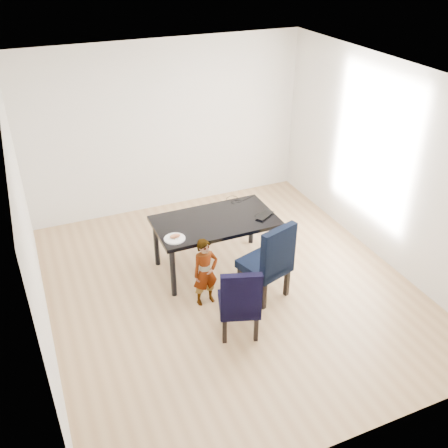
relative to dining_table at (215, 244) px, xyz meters
name	(u,v)px	position (x,y,z in m)	size (l,w,h in m)	color
floor	(230,287)	(0.00, -0.50, -0.38)	(4.50, 5.00, 0.01)	tan
ceiling	(232,79)	(0.00, -0.50, 2.33)	(4.50, 5.00, 0.01)	white
wall_back	(167,128)	(0.00, 2.00, 0.98)	(4.50, 0.01, 2.70)	white
wall_front	(361,333)	(0.00, -3.00, 0.98)	(4.50, 0.01, 2.70)	white
wall_left	(28,235)	(-2.25, -0.50, 0.98)	(0.01, 5.00, 2.70)	white
wall_right	(386,165)	(2.25, -0.50, 0.98)	(0.01, 5.00, 2.70)	white
dining_table	(215,244)	(0.00, 0.00, 0.00)	(1.60, 0.90, 0.75)	black
chair_left	(239,298)	(-0.23, -1.28, 0.09)	(0.45, 0.47, 0.93)	black
chair_right	(264,259)	(0.34, -0.78, 0.16)	(0.51, 0.53, 1.07)	black
child	(205,272)	(-0.39, -0.65, 0.08)	(0.33, 0.22, 0.90)	orange
plate	(175,239)	(-0.64, -0.24, 0.38)	(0.26, 0.26, 0.01)	white
sandwich	(175,236)	(-0.63, -0.24, 0.42)	(0.14, 0.06, 0.05)	#AB623D
laptop	(262,214)	(0.62, -0.13, 0.39)	(0.30, 0.19, 0.02)	black
cable_tangle	(236,202)	(0.46, 0.35, 0.38)	(0.14, 0.14, 0.01)	black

